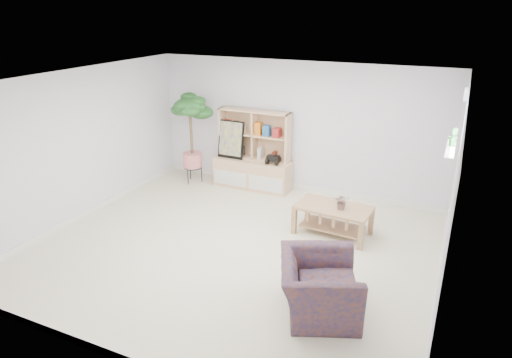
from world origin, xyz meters
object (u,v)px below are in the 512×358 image
at_px(storage_unit, 253,150).
at_px(armchair, 319,283).
at_px(floor_tree, 192,139).
at_px(coffee_table, 333,220).

height_order(storage_unit, armchair, storage_unit).
relative_size(storage_unit, armchair, 1.48).
bearing_deg(storage_unit, floor_tree, -168.39).
height_order(floor_tree, armchair, floor_tree).
bearing_deg(armchair, storage_unit, 14.09).
relative_size(storage_unit, coffee_table, 1.33).
height_order(storage_unit, coffee_table, storage_unit).
distance_m(storage_unit, armchair, 3.91).
xyz_separation_m(floor_tree, armchair, (3.48, -2.90, -0.51)).
bearing_deg(storage_unit, coffee_table, -32.78).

